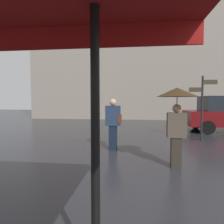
# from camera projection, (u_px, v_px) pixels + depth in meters

# --- Properties ---
(pedestrian_with_umbrella) EXTENTS (0.96, 0.96, 1.95)m
(pedestrian_with_umbrella) POSITION_uv_depth(u_px,v_px,m) (177.00, 105.00, 4.64)
(pedestrian_with_umbrella) COLOR #2A241E
(pedestrian_with_umbrella) RESTS_ON ground
(pedestrian_with_bag) EXTENTS (0.52, 0.24, 1.69)m
(pedestrian_with_bag) POSITION_uv_depth(u_px,v_px,m) (113.00, 121.00, 6.38)
(pedestrian_with_bag) COLOR black
(pedestrian_with_bag) RESTS_ON ground
(street_signpost) EXTENTS (1.08, 0.08, 2.62)m
(street_signpost) POSITION_uv_depth(u_px,v_px,m) (202.00, 101.00, 7.83)
(street_signpost) COLOR black
(street_signpost) RESTS_ON ground
(building_block) EXTENTS (18.26, 2.32, 13.01)m
(building_block) POSITION_uv_depth(u_px,v_px,m) (134.00, 46.00, 17.21)
(building_block) COLOR gray
(building_block) RESTS_ON ground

